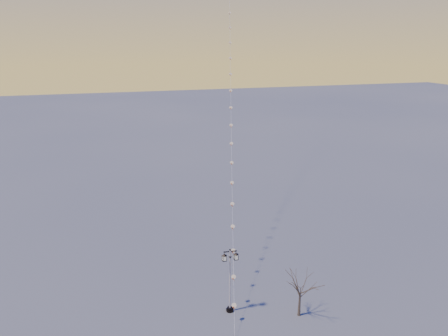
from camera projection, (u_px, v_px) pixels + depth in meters
name	position (u px, v px, depth m)	size (l,w,h in m)	color
ground	(232.00, 324.00, 30.57)	(300.00, 300.00, 0.00)	#5E605F
street_lamp	(230.00, 277.00, 31.26)	(1.32, 0.58, 5.20)	black
bare_tree	(300.00, 287.00, 30.90)	(2.09, 2.09, 3.46)	#4C3E2C
kite_train	(230.00, 25.00, 48.22)	(15.86, 51.36, 42.91)	black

